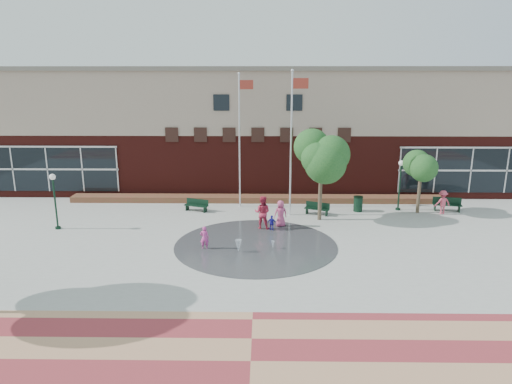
{
  "coord_description": "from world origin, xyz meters",
  "views": [
    {
      "loc": [
        0.35,
        -19.24,
        8.4
      ],
      "look_at": [
        0.0,
        4.0,
        2.6
      ],
      "focal_mm": 32.0,
      "sensor_mm": 36.0,
      "label": 1
    }
  ],
  "objects_px": {
    "flagpole_left": "(240,134)",
    "child_splash": "(205,238)",
    "trash_can": "(358,204)",
    "flagpole_right": "(292,136)",
    "bench_left": "(196,208)"
  },
  "relations": [
    {
      "from": "flagpole_left",
      "to": "child_splash",
      "type": "xyz_separation_m",
      "value": [
        -1.44,
        -7.96,
        -4.28
      ]
    },
    {
      "from": "flagpole_right",
      "to": "bench_left",
      "type": "relative_size",
      "value": 5.48
    },
    {
      "from": "flagpole_left",
      "to": "trash_can",
      "type": "relative_size",
      "value": 8.72
    },
    {
      "from": "flagpole_right",
      "to": "bench_left",
      "type": "height_order",
      "value": "flagpole_right"
    },
    {
      "from": "flagpole_right",
      "to": "child_splash",
      "type": "height_order",
      "value": "flagpole_right"
    },
    {
      "from": "bench_left",
      "to": "child_splash",
      "type": "xyz_separation_m",
      "value": [
        1.38,
        -6.76,
        0.35
      ]
    },
    {
      "from": "trash_can",
      "to": "child_splash",
      "type": "xyz_separation_m",
      "value": [
        -9.1,
        -6.87,
        0.1
      ]
    },
    {
      "from": "bench_left",
      "to": "flagpole_right",
      "type": "bearing_deg",
      "value": 14.0
    },
    {
      "from": "trash_can",
      "to": "child_splash",
      "type": "bearing_deg",
      "value": -142.97
    },
    {
      "from": "flagpole_right",
      "to": "child_splash",
      "type": "xyz_separation_m",
      "value": [
        -4.69,
        -6.02,
        -4.39
      ]
    },
    {
      "from": "trash_can",
      "to": "child_splash",
      "type": "relative_size",
      "value": 0.83
    },
    {
      "from": "trash_can",
      "to": "child_splash",
      "type": "height_order",
      "value": "child_splash"
    },
    {
      "from": "flagpole_left",
      "to": "child_splash",
      "type": "relative_size",
      "value": 7.22
    },
    {
      "from": "flagpole_left",
      "to": "trash_can",
      "type": "bearing_deg",
      "value": -27.58
    },
    {
      "from": "flagpole_left",
      "to": "trash_can",
      "type": "height_order",
      "value": "flagpole_left"
    }
  ]
}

